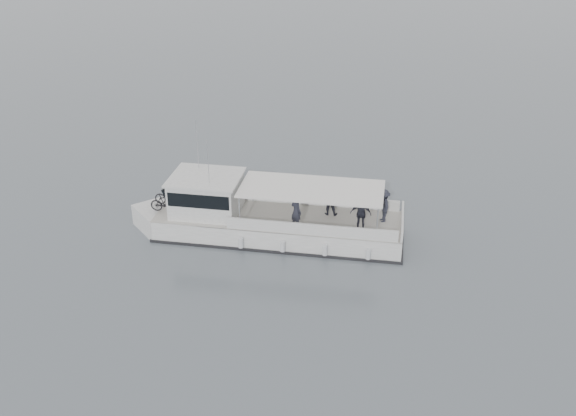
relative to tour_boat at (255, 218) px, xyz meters
The scene contains 2 objects.
ground 6.66m from the tour_boat, 13.59° to the right, with size 1400.00×1400.00×0.00m, color #565F66.
tour_boat is the anchor object (origin of this frame).
Camera 1 is at (8.99, -18.94, 14.42)m, focal length 40.00 mm.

